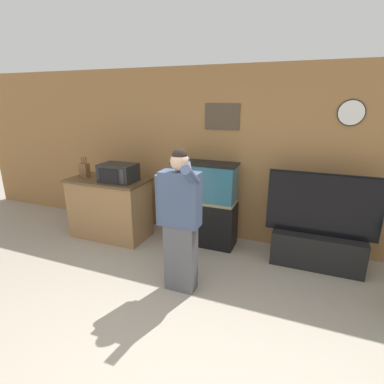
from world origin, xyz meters
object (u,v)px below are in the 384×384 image
Objects in this scene: counter_island at (110,208)px; microwave at (118,173)px; knife_block at (85,170)px; aquarium_on_stand at (204,204)px; person_standing at (180,220)px; tv_on_stand at (318,240)px.

microwave is (0.24, -0.04, 0.60)m from counter_island.
microwave is 1.68× the size of knife_block.
knife_block is at bearing 176.20° from microwave.
aquarium_on_stand is at bearing 8.83° from knife_block.
tv_on_stand is at bearing 37.45° from person_standing.
tv_on_stand is at bearing 5.43° from microwave.
knife_block is (-0.44, 0.00, 0.58)m from counter_island.
microwave is 1.64m from person_standing.
knife_block is at bearing 179.62° from counter_island.
person_standing is at bearing -29.00° from counter_island.
counter_island is at bearing 151.00° from person_standing.
person_standing is (0.13, -1.20, 0.23)m from aquarium_on_stand.
knife_block is at bearing 156.34° from person_standing.
knife_block reaches higher than microwave.
knife_block is 2.25m from person_standing.
person_standing is (1.38, -0.86, -0.22)m from microwave.
counter_island is 2.34× the size of microwave.
aquarium_on_stand is at bearing 96.27° from person_standing.
aquarium_on_stand is 0.77× the size of person_standing.
knife_block is 0.25× the size of aquarium_on_stand.
counter_island is at bearing -0.38° from knife_block.
person_standing is at bearing -83.73° from aquarium_on_stand.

